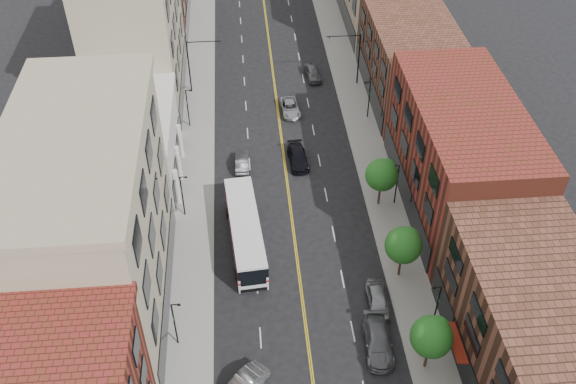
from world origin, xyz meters
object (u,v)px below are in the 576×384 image
object	(u,v)px
car_lane_c	(313,73)
car_parked_far	(378,300)
city_bus	(245,230)
car_parked_mid	(378,342)
car_lane_a	(298,158)
car_lane_behind	(242,162)
car_lane_b	(290,108)

from	to	relation	value
car_lane_c	car_parked_far	bearing A→B (deg)	-94.45
city_bus	car_parked_mid	xyz separation A→B (m)	(10.65, -13.14, -1.11)
city_bus	car_parked_mid	bearing A→B (deg)	-55.67
car_parked_far	car_lane_a	xyz separation A→B (m)	(-5.12, 21.15, -0.05)
car_parked_mid	car_lane_behind	size ratio (longest dim) A/B	1.33
city_bus	car_lane_c	world-z (taller)	city_bus
car_lane_behind	car_lane_c	xyz separation A→B (m)	(10.12, 18.43, 0.08)
car_lane_a	car_lane_c	xyz separation A→B (m)	(3.78, 18.29, 0.03)
car_lane_c	car_lane_b	bearing A→B (deg)	-121.83
car_lane_a	car_lane_b	xyz separation A→B (m)	(0.00, 10.34, -0.06)
city_bus	car_parked_far	distance (m)	14.46
city_bus	car_lane_c	size ratio (longest dim) A/B	2.90
car_lane_behind	car_parked_mid	bearing A→B (deg)	113.46
car_lane_b	city_bus	bearing A→B (deg)	-110.05
car_lane_c	city_bus	bearing A→B (deg)	-114.65
city_bus	car_lane_b	bearing A→B (deg)	69.73
city_bus	car_lane_behind	xyz separation A→B (m)	(0.00, 12.28, -1.23)
car_parked_far	car_lane_behind	bearing A→B (deg)	121.01
car_parked_far	city_bus	bearing A→B (deg)	145.12
car_lane_b	car_lane_c	xyz separation A→B (m)	(3.78, 7.95, 0.09)
car_lane_behind	car_parked_far	bearing A→B (deg)	119.36
car_parked_mid	car_parked_far	size ratio (longest dim) A/B	1.21
city_bus	car_lane_a	bearing A→B (deg)	58.26
car_parked_mid	car_lane_behind	world-z (taller)	car_parked_mid
car_lane_behind	car_lane_a	distance (m)	6.34
car_parked_mid	car_lane_a	size ratio (longest dim) A/B	1.10
city_bus	car_parked_mid	world-z (taller)	city_bus
car_parked_mid	car_lane_b	xyz separation A→B (m)	(-4.30, 35.90, -0.14)
car_parked_far	car_lane_a	world-z (taller)	car_parked_far
car_parked_mid	car_lane_c	xyz separation A→B (m)	(-0.52, 43.86, -0.05)
city_bus	car_lane_behind	distance (m)	12.35
car_lane_a	car_parked_far	bearing A→B (deg)	-80.06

